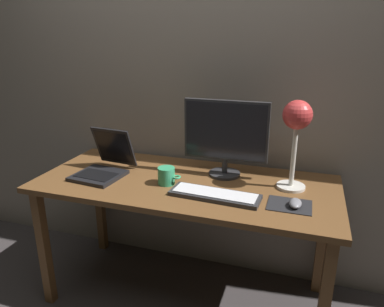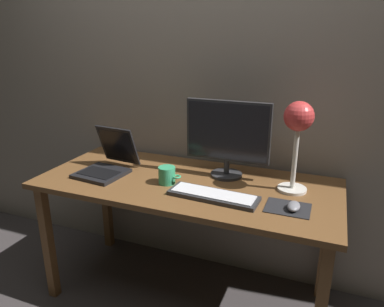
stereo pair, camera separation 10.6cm
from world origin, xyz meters
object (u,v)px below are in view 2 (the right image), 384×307
Objects in this scene: laptop at (109,160)px; coffee_mug at (167,175)px; monitor at (228,135)px; mouse at (294,206)px; keyboard_main at (213,195)px; desk_lamp at (298,126)px.

laptop reaches higher than coffee_mug.
mouse is (0.40, -0.28, -0.22)m from monitor.
monitor reaches higher than laptop.
monitor is 0.69m from laptop.
keyboard_main is at bearing -86.01° from monitor.
laptop is at bearing 174.08° from mouse.
coffee_mug is (-0.28, 0.08, 0.03)m from keyboard_main.
monitor is at bearing 15.06° from laptop.
monitor is at bearing 144.57° from mouse.
laptop is at bearing 169.97° from keyboard_main.
keyboard_main is 0.53m from desk_lamp.
keyboard_main is 0.98× the size of desk_lamp.
monitor reaches higher than coffee_mug.
keyboard_main is (0.02, -0.29, -0.22)m from monitor.
desk_lamp is (1.01, 0.11, 0.27)m from laptop.
coffee_mug is at bearing -140.49° from monitor.
desk_lamp reaches higher than coffee_mug.
desk_lamp reaches higher than mouse.
monitor is 4.80× the size of mouse.
monitor is at bearing 93.99° from keyboard_main.
laptop is 0.39m from coffee_mug.
desk_lamp reaches higher than keyboard_main.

